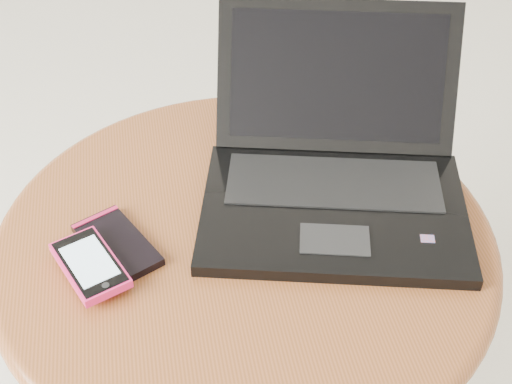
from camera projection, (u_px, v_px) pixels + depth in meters
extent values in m
cylinder|color=#563114|center=(247.00, 353.00, 1.02)|extent=(0.10, 0.10, 0.42)
cylinder|color=brown|center=(245.00, 240.00, 0.87)|extent=(0.58, 0.58, 0.03)
torus|color=brown|center=(245.00, 240.00, 0.87)|extent=(0.61, 0.61, 0.03)
cube|color=black|center=(334.00, 211.00, 0.88)|extent=(0.37, 0.29, 0.02)
cube|color=black|center=(334.00, 182.00, 0.91)|extent=(0.28, 0.16, 0.00)
cube|color=black|center=(335.00, 240.00, 0.83)|extent=(0.09, 0.07, 0.00)
cube|color=red|center=(428.00, 239.00, 0.83)|extent=(0.02, 0.02, 0.00)
cube|color=black|center=(337.00, 76.00, 0.94)|extent=(0.33, 0.17, 0.18)
cube|color=black|center=(337.00, 77.00, 0.93)|extent=(0.29, 0.14, 0.15)
cube|color=black|center=(117.00, 245.00, 0.84)|extent=(0.11, 0.13, 0.01)
cube|color=#B91B46|center=(95.00, 217.00, 0.87)|extent=(0.06, 0.03, 0.00)
cube|color=#EB2166|center=(90.00, 265.00, 0.80)|extent=(0.09, 0.12, 0.01)
cube|color=black|center=(89.00, 261.00, 0.80)|extent=(0.08, 0.11, 0.00)
cube|color=silver|center=(89.00, 261.00, 0.80)|extent=(0.07, 0.08, 0.00)
cylinder|color=black|center=(106.00, 285.00, 0.77)|extent=(0.01, 0.01, 0.00)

